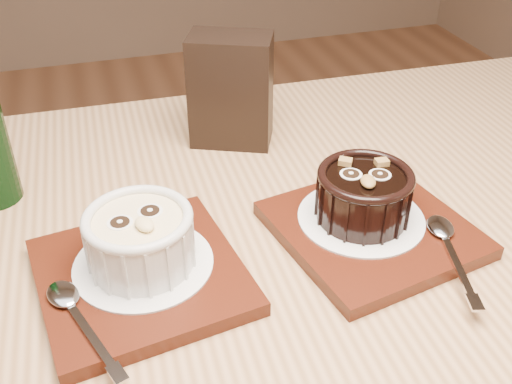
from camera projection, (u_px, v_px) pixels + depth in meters
table at (238, 337)px, 0.62m from camera, size 1.22×0.83×0.75m
tray_left at (141, 276)px, 0.55m from camera, size 0.20×0.20×0.01m
doily_left at (144, 263)px, 0.56m from camera, size 0.13×0.13×0.00m
ramekin_white at (140, 237)px, 0.54m from camera, size 0.10×0.10×0.06m
spoon_left at (79, 318)px, 0.50m from camera, size 0.07×0.13×0.01m
tray_right at (372, 230)px, 0.61m from camera, size 0.21×0.21×0.01m
doily_right at (361, 218)px, 0.62m from camera, size 0.13×0.13×0.00m
ramekin_dark at (364, 193)px, 0.60m from camera, size 0.10×0.10×0.06m
spoon_right at (451, 249)px, 0.57m from camera, size 0.06×0.14×0.01m
condiment_stand at (231, 91)px, 0.74m from camera, size 0.12×0.10×0.14m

